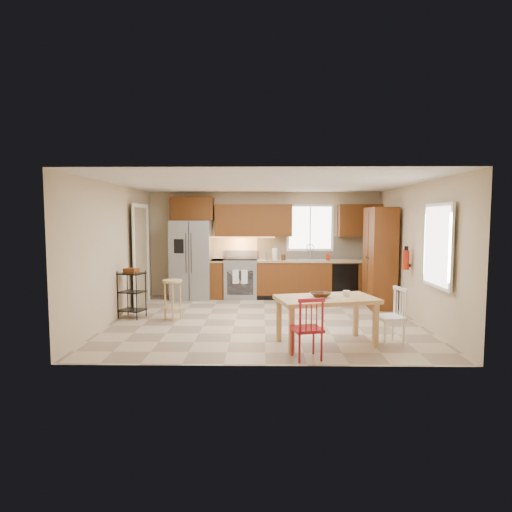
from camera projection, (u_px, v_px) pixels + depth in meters
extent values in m
plane|color=tan|center=(265.00, 320.00, 7.92)|extent=(5.50, 5.50, 0.00)
cube|color=silver|center=(265.00, 183.00, 7.71)|extent=(5.50, 5.00, 0.02)
cube|color=#CCB793|center=(264.00, 244.00, 10.30)|extent=(5.50, 0.02, 2.50)
cube|color=#CCB793|center=(266.00, 268.00, 5.32)|extent=(5.50, 0.02, 2.50)
cube|color=#CCB793|center=(115.00, 252.00, 7.86)|extent=(0.02, 5.00, 2.50)
cube|color=#CCB793|center=(416.00, 253.00, 7.77)|extent=(0.02, 5.00, 2.50)
cube|color=gray|center=(192.00, 260.00, 9.99)|extent=(0.92, 0.75, 1.82)
cube|color=gray|center=(241.00, 279.00, 10.07)|extent=(0.76, 0.63, 0.92)
cube|color=#5C3211|center=(218.00, 279.00, 10.09)|extent=(0.30, 0.60, 0.90)
cube|color=#5C3211|center=(319.00, 279.00, 10.06)|extent=(2.92, 0.60, 0.90)
cube|color=black|center=(345.00, 281.00, 9.76)|extent=(0.60, 0.02, 0.78)
cube|color=beige|center=(318.00, 248.00, 10.28)|extent=(2.92, 0.03, 0.55)
cube|color=#542B0E|center=(192.00, 209.00, 10.08)|extent=(1.00, 0.35, 0.55)
cube|color=#542B0E|center=(254.00, 220.00, 10.08)|extent=(1.80, 0.35, 0.75)
cube|color=#542B0E|center=(360.00, 220.00, 10.05)|extent=(1.00, 0.35, 0.75)
cube|color=white|center=(310.00, 228.00, 10.23)|extent=(1.12, 0.04, 1.12)
cube|color=gray|center=(311.00, 262.00, 10.02)|extent=(0.62, 0.46, 0.16)
cube|color=#FFBF66|center=(241.00, 237.00, 10.10)|extent=(1.60, 0.30, 0.01)
imported|color=#AF210C|center=(328.00, 256.00, 9.91)|extent=(0.09, 0.09, 0.19)
cylinder|color=white|center=(275.00, 254.00, 9.97)|extent=(0.12, 0.12, 0.28)
cylinder|color=gray|center=(266.00, 256.00, 9.98)|extent=(0.11, 0.11, 0.18)
cylinder|color=#4D2D14|center=(283.00, 257.00, 9.94)|extent=(0.10, 0.10, 0.14)
cube|color=#5C3211|center=(380.00, 258.00, 8.99)|extent=(0.50, 0.95, 2.10)
cylinder|color=#AF210C|center=(406.00, 260.00, 7.94)|extent=(0.12, 0.12, 0.36)
cube|color=white|center=(438.00, 246.00, 6.61)|extent=(0.04, 1.02, 1.32)
cube|color=#8C7A59|center=(140.00, 257.00, 9.17)|extent=(0.04, 0.95, 2.10)
imported|color=#4D2D14|center=(320.00, 298.00, 6.30)|extent=(0.35, 0.35, 0.07)
cylinder|color=white|center=(346.00, 295.00, 6.38)|extent=(0.12, 0.12, 0.11)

